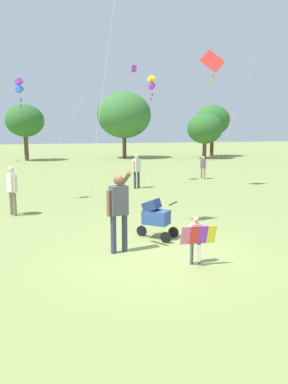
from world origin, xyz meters
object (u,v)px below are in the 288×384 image
kite_orange_delta (213,64)px  person_couple_left (137,168)px  person_red_shirt (12,187)px  person_sitting_far (203,166)px  kite_green_novelty (151,83)px  person_adult_flyer (119,206)px  stroller (155,215)px  kite_blue_high (20,87)px  child_with_butterfly_kite (196,236)px

kite_orange_delta → person_couple_left: 5.77m
person_red_shirt → person_sitting_far: 11.47m
person_sitting_far → person_couple_left: person_couple_left is taller
person_sitting_far → kite_green_novelty: bearing=-171.1°
person_adult_flyer → stroller: size_ratio=1.82×
kite_green_novelty → person_sitting_far: (3.15, 0.49, -4.27)m
person_red_shirt → person_sitting_far: (9.50, 6.42, -0.19)m
person_sitting_far → kite_blue_high: bearing=-154.7°
kite_orange_delta → person_red_shirt: kite_orange_delta is taller
kite_green_novelty → person_sitting_far: kite_green_novelty is taller
kite_orange_delta → stroller: bearing=-124.1°
child_with_butterfly_kite → person_couple_left: size_ratio=0.62×
child_with_butterfly_kite → person_adult_flyer: 1.88m
stroller → person_red_shirt: (-3.77, 3.59, 0.34)m
child_with_butterfly_kite → kite_green_novelty: 12.53m
stroller → person_sitting_far: size_ratio=0.81×
stroller → kite_blue_high: 7.57m
kite_orange_delta → child_with_butterfly_kite: bearing=-116.3°
stroller → kite_orange_delta: bearing=55.9°
kite_green_novelty → kite_blue_high: size_ratio=1.17×
stroller → kite_blue_high: size_ratio=0.22×
child_with_butterfly_kite → person_adult_flyer: person_adult_flyer is taller
person_red_shirt → person_couple_left: person_couple_left is taller
stroller → person_red_shirt: size_ratio=0.64×
person_adult_flyer → kite_green_novelty: kite_green_novelty is taller
child_with_butterfly_kite → kite_blue_high: bearing=116.2°
child_with_butterfly_kite → kite_orange_delta: bearing=63.7°
kite_orange_delta → person_couple_left: bearing=164.3°
child_with_butterfly_kite → kite_orange_delta: 11.15m
kite_green_novelty → person_couple_left: (-1.17, -1.64, -4.06)m
child_with_butterfly_kite → stroller: stroller is taller
kite_orange_delta → person_adult_flyer: bearing=-126.8°
person_adult_flyer → person_sitting_far: (6.84, 10.85, -0.33)m
kite_blue_high → person_couple_left: kite_blue_high is taller
child_with_butterfly_kite → person_red_shirt: bearing=126.1°
person_adult_flyer → kite_blue_high: (-2.36, 6.49, 3.18)m
person_adult_flyer → kite_orange_delta: 10.72m
person_couple_left → person_adult_flyer: bearing=-106.2°
kite_orange_delta → person_sitting_far: size_ratio=4.94×
person_adult_flyer → person_red_shirt: bearing=120.9°
kite_orange_delta → person_sitting_far: bearing=71.6°
kite_orange_delta → kite_green_novelty: (-2.13, 2.57, -0.58)m
person_adult_flyer → stroller: (1.12, 0.84, -0.48)m
person_adult_flyer → person_red_shirt: person_adult_flyer is taller
kite_blue_high → person_red_shirt: (-0.30, -2.06, -3.32)m
kite_green_novelty → kite_blue_high: 7.22m
kite_blue_high → person_red_shirt: bearing=-98.3°
kite_green_novelty → person_sitting_far: bearing=8.9°
kite_green_novelty → person_couple_left: kite_green_novelty is taller
person_red_shirt → person_adult_flyer: bearing=-59.1°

